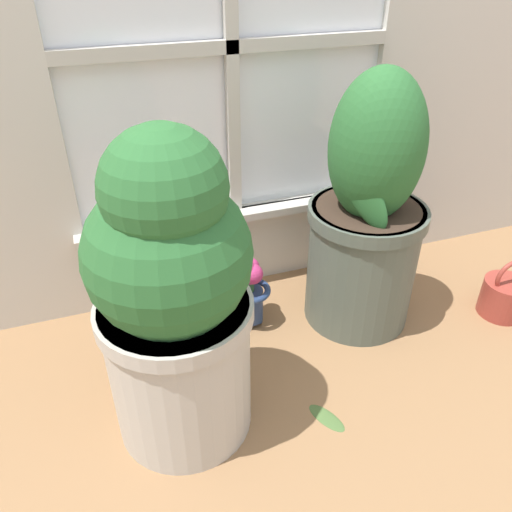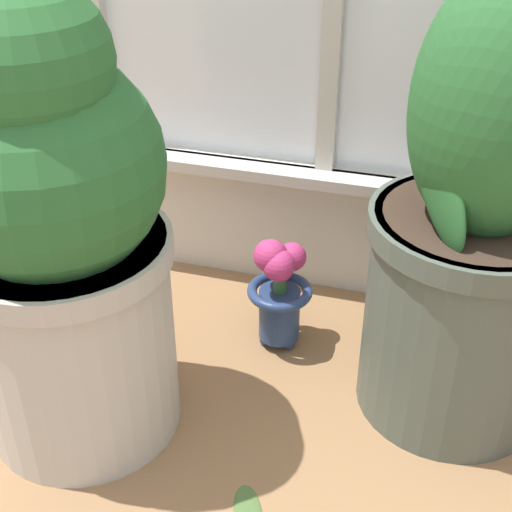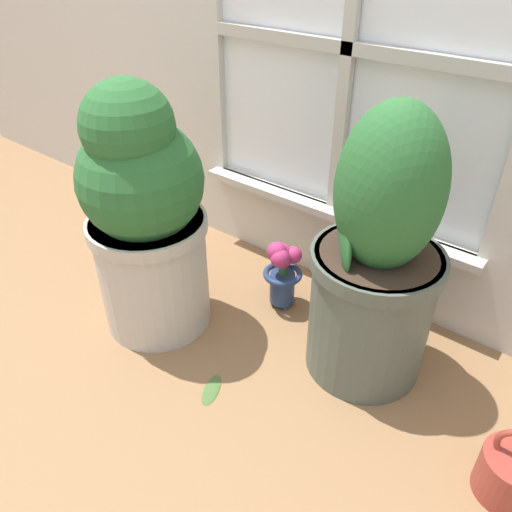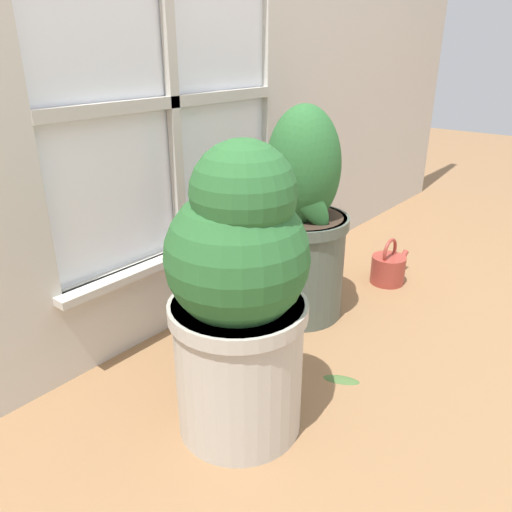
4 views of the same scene
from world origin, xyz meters
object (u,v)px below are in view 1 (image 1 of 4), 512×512
Objects in this scene: potted_plant_left at (174,298)px; flower_vase at (249,286)px; potted_plant_right at (367,219)px; watering_can at (505,296)px.

potted_plant_left is 0.46m from flower_vase.
potted_plant_left is 0.64m from potted_plant_right.
flower_vase is (0.26, 0.30, -0.24)m from potted_plant_left.
watering_can is (1.04, 0.08, -0.32)m from potted_plant_left.
potted_plant_left reaches higher than flower_vase.
potted_plant_right is at bearing 161.15° from watering_can.
potted_plant_right reaches higher than potted_plant_left.
potted_plant_left is at bearing -159.08° from potted_plant_right.
potted_plant_right reaches higher than flower_vase.
potted_plant_right is (0.60, 0.23, -0.04)m from potted_plant_left.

